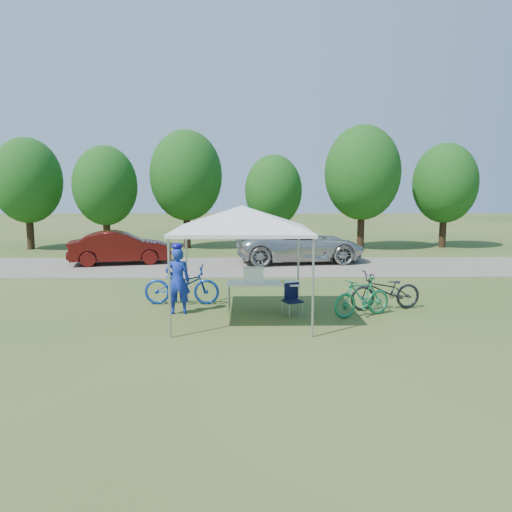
% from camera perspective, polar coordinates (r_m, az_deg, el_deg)
% --- Properties ---
extents(ground, '(100.00, 100.00, 0.00)m').
position_cam_1_polar(ground, '(12.14, -1.58, -7.19)').
color(ground, '#2D5119').
rests_on(ground, ground).
extents(gravel_strip, '(24.00, 5.00, 0.02)m').
position_cam_1_polar(gravel_strip, '(19.97, -1.39, -1.22)').
color(gravel_strip, gray).
rests_on(gravel_strip, ground).
extents(canopy, '(4.53, 4.53, 3.00)m').
position_cam_1_polar(canopy, '(11.74, -1.63, 5.42)').
color(canopy, '#A5A5AA').
rests_on(canopy, ground).
extents(treeline, '(24.89, 4.28, 6.30)m').
position_cam_1_polar(treeline, '(25.78, -2.01, 8.67)').
color(treeline, '#382314').
rests_on(treeline, ground).
extents(folding_table, '(1.84, 0.77, 0.76)m').
position_cam_1_polar(folding_table, '(12.71, 0.82, -3.20)').
color(folding_table, white).
rests_on(folding_table, ground).
extents(folding_chair, '(0.54, 0.57, 0.80)m').
position_cam_1_polar(folding_chair, '(12.37, 4.15, -4.68)').
color(folding_chair, black).
rests_on(folding_chair, ground).
extents(cooler, '(0.52, 0.35, 0.38)m').
position_cam_1_polar(cooler, '(12.66, -0.30, -2.17)').
color(cooler, white).
rests_on(cooler, folding_table).
extents(ice_cream_cup, '(0.08, 0.08, 0.06)m').
position_cam_1_polar(ice_cream_cup, '(12.67, 3.02, -2.91)').
color(ice_cream_cup, yellow).
rests_on(ice_cream_cup, folding_table).
extents(cyclist, '(0.65, 0.46, 1.67)m').
position_cam_1_polar(cyclist, '(12.60, -8.93, -2.83)').
color(cyclist, '#152AAC').
rests_on(cyclist, ground).
extents(bike_blue, '(2.03, 0.74, 1.06)m').
position_cam_1_polar(bike_blue, '(13.66, -8.47, -3.30)').
color(bike_blue, '#11379D').
rests_on(bike_blue, ground).
extents(bike_green, '(1.66, 1.05, 0.97)m').
position_cam_1_polar(bike_green, '(12.53, 12.03, -4.61)').
color(bike_green, '#1A774A').
rests_on(bike_green, ground).
extents(bike_dark, '(2.01, 1.03, 1.01)m').
position_cam_1_polar(bike_dark, '(13.35, 14.62, -3.84)').
color(bike_dark, black).
rests_on(bike_dark, ground).
extents(minivan, '(5.65, 3.14, 1.49)m').
position_cam_1_polar(minivan, '(21.14, 5.09, 1.33)').
color(minivan, beige).
rests_on(minivan, gravel_strip).
extents(sedan, '(4.32, 2.33, 1.35)m').
position_cam_1_polar(sedan, '(21.33, -15.27, 0.95)').
color(sedan, '#52100D').
rests_on(sedan, gravel_strip).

